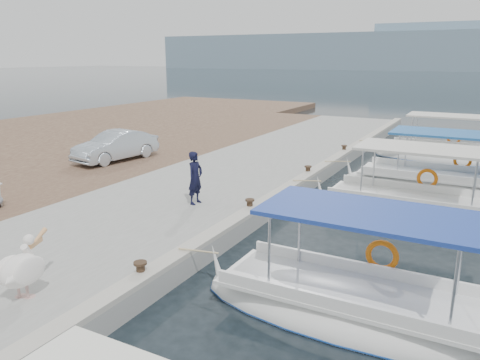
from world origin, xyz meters
name	(u,v)px	position (x,y,z in m)	size (l,w,h in m)	color
ground	(236,244)	(0.00, 0.00, 0.00)	(400.00, 400.00, 0.00)	black
concrete_quay	(230,181)	(-3.00, 5.00, 0.25)	(6.00, 40.00, 0.50)	gray
quay_curb	(297,182)	(-0.22, 5.00, 0.56)	(0.44, 40.00, 0.12)	#A5A193
cobblestone_strip	(131,167)	(-8.00, 5.00, 0.25)	(4.00, 40.00, 0.50)	brown
fishing_caique_b	(352,313)	(3.77, -2.21, 0.13)	(6.37, 2.13, 2.83)	white
fishing_caique_c	(410,211)	(3.77, 4.80, 0.12)	(6.37, 2.33, 2.83)	white
fishing_caique_d	(453,187)	(4.74, 8.41, 0.18)	(8.09, 2.39, 2.83)	white
fishing_caique_e	(444,158)	(3.90, 14.19, 0.13)	(6.62, 2.16, 2.83)	white
mooring_bollards	(250,203)	(-0.35, 1.50, 0.69)	(0.28, 20.28, 0.33)	black
pelican	(21,269)	(-1.75, -5.22, 1.08)	(0.82, 1.44, 1.13)	tan
fisherman	(195,178)	(-2.12, 1.26, 1.32)	(0.60, 0.39, 1.65)	black
parked_car	(116,146)	(-8.71, 4.90, 1.14)	(1.36, 3.91, 1.29)	#B1BFCB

